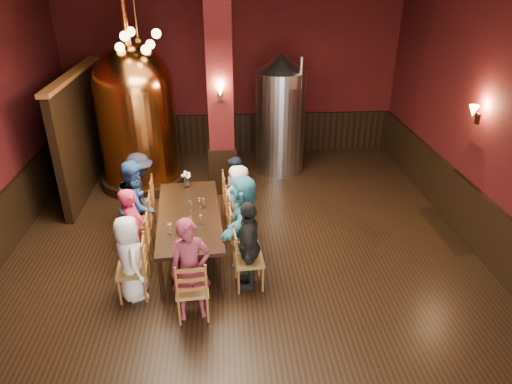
{
  "coord_description": "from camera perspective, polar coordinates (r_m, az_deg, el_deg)",
  "views": [
    {
      "loc": [
        -0.25,
        -6.12,
        4.4
      ],
      "look_at": [
        0.22,
        0.2,
        1.21
      ],
      "focal_mm": 32.0,
      "sensor_mm": 36.0,
      "label": 1
    }
  ],
  "objects": [
    {
      "name": "chair_2",
      "position": [
        7.99,
        -14.38,
        -3.75
      ],
      "size": [
        0.49,
        0.49,
        0.92
      ],
      "primitive_type": null,
      "rotation": [
        0.0,
        0.0,
        -1.5
      ],
      "color": "#955426",
      "rests_on": "ground"
    },
    {
      "name": "copper_kettle",
      "position": [
        9.93,
        -14.71,
        9.17
      ],
      "size": [
        1.89,
        1.89,
        4.24
      ],
      "rotation": [
        0.0,
        0.0,
        0.21
      ],
      "color": "black",
      "rests_on": "ground"
    },
    {
      "name": "wine_glass_5",
      "position": [
        7.12,
        -6.92,
        -3.51
      ],
      "size": [
        0.07,
        0.07,
        0.17
      ],
      "primitive_type": null,
      "color": "white",
      "rests_on": "dining_table"
    },
    {
      "name": "wainscot_right",
      "position": [
        8.39,
        26.62,
        -4.1
      ],
      "size": [
        0.08,
        9.9,
        1.0
      ],
      "primitive_type": "cube",
      "color": "black",
      "rests_on": "ground"
    },
    {
      "name": "chair_3",
      "position": [
        8.57,
        -14.02,
        -1.5
      ],
      "size": [
        0.49,
        0.49,
        0.92
      ],
      "primitive_type": null,
      "rotation": [
        0.0,
        0.0,
        -1.5
      ],
      "color": "#955426",
      "rests_on": "ground"
    },
    {
      "name": "person_2",
      "position": [
        7.83,
        -14.65,
        -1.64
      ],
      "size": [
        0.38,
        0.77,
        1.59
      ],
      "primitive_type": "imported",
      "rotation": [
        0.0,
        0.0,
        1.57
      ],
      "color": "#284B87",
      "rests_on": "ground"
    },
    {
      "name": "chair_8",
      "position": [
        6.37,
        -7.99,
        -11.82
      ],
      "size": [
        0.49,
        0.49,
        0.92
      ],
      "primitive_type": null,
      "rotation": [
        0.0,
        0.0,
        3.21
      ],
      "color": "#955426",
      "rests_on": "ground"
    },
    {
      "name": "column",
      "position": [
        9.17,
        -4.52,
        13.11
      ],
      "size": [
        0.58,
        0.58,
        4.5
      ],
      "primitive_type": "cube",
      "color": "#460F0F",
      "rests_on": "ground"
    },
    {
      "name": "person_1",
      "position": [
        7.3,
        -15.01,
        -4.66
      ],
      "size": [
        0.35,
        0.53,
        1.42
      ],
      "primitive_type": "imported",
      "rotation": [
        0.0,
        0.0,
        1.59
      ],
      "color": "#CE234C",
      "rests_on": "ground"
    },
    {
      "name": "chair_5",
      "position": [
        7.39,
        -1.57,
        -5.48
      ],
      "size": [
        0.49,
        0.49,
        0.92
      ],
      "primitive_type": null,
      "rotation": [
        0.0,
        0.0,
        1.64
      ],
      "color": "#955426",
      "rests_on": "ground"
    },
    {
      "name": "partition",
      "position": [
        10.29,
        -20.8,
        6.85
      ],
      "size": [
        0.22,
        3.5,
        2.4
      ],
      "primitive_type": "cube",
      "color": "black",
      "rests_on": "ground"
    },
    {
      "name": "person_5",
      "position": [
        7.24,
        -1.6,
        -3.48
      ],
      "size": [
        0.75,
        1.47,
        1.52
      ],
      "primitive_type": "imported",
      "rotation": [
        0.0,
        0.0,
        4.49
      ],
      "color": "teal",
      "rests_on": "ground"
    },
    {
      "name": "dining_table",
      "position": [
        7.53,
        -8.34,
        -3.13
      ],
      "size": [
        1.17,
        2.47,
        0.75
      ],
      "rotation": [
        0.0,
        0.0,
        0.07
      ],
      "color": "black",
      "rests_on": "ground"
    },
    {
      "name": "person_0",
      "position": [
        6.77,
        -15.46,
        -7.98
      ],
      "size": [
        0.62,
        0.75,
        1.31
      ],
      "primitive_type": "imported",
      "rotation": [
        0.0,
        0.0,
        1.94
      ],
      "color": "white",
      "rests_on": "ground"
    },
    {
      "name": "chair_7",
      "position": [
        8.54,
        -2.64,
        -0.76
      ],
      "size": [
        0.49,
        0.49,
        0.92
      ],
      "primitive_type": null,
      "rotation": [
        0.0,
        0.0,
        1.64
      ],
      "color": "#955426",
      "rests_on": "ground"
    },
    {
      "name": "sconce_column",
      "position": [
        8.9,
        -4.51,
        12.34
      ],
      "size": [
        0.2,
        0.2,
        0.36
      ],
      "primitive_type": null,
      "rotation": [
        0.0,
        0.0,
        3.14
      ],
      "color": "black",
      "rests_on": "column"
    },
    {
      "name": "chair_1",
      "position": [
        7.43,
        -14.78,
        -6.31
      ],
      "size": [
        0.49,
        0.49,
        0.92
      ],
      "primitive_type": null,
      "rotation": [
        0.0,
        0.0,
        -1.5
      ],
      "color": "#955426",
      "rests_on": "ground"
    },
    {
      "name": "chair_6",
      "position": [
        7.96,
        -2.14,
        -2.96
      ],
      "size": [
        0.49,
        0.49,
        0.92
      ],
      "primitive_type": null,
      "rotation": [
        0.0,
        0.0,
        1.64
      ],
      "color": "#955426",
      "rests_on": "ground"
    },
    {
      "name": "sconce_wall",
      "position": [
        8.36,
        26.06,
        8.78
      ],
      "size": [
        0.2,
        0.2,
        0.36
      ],
      "primitive_type": null,
      "rotation": [
        0.0,
        0.0,
        1.57
      ],
      "color": "black",
      "rests_on": "room"
    },
    {
      "name": "person_7",
      "position": [
        8.46,
        -2.67,
        0.3
      ],
      "size": [
        0.47,
        0.68,
        1.27
      ],
      "primitive_type": "imported",
      "rotation": [
        0.0,
        0.0,
        4.43
      ],
      "color": "#191E32",
      "rests_on": "ground"
    },
    {
      "name": "wine_glass_3",
      "position": [
        7.55,
        -8.22,
        -1.73
      ],
      "size": [
        0.07,
        0.07,
        0.17
      ],
      "primitive_type": null,
      "color": "white",
      "rests_on": "dining_table"
    },
    {
      "name": "room",
      "position": [
        6.49,
        -1.79,
        7.37
      ],
      "size": [
        10.0,
        10.02,
        4.5
      ],
      "color": "black",
      "rests_on": "ground"
    },
    {
      "name": "wine_glass_4",
      "position": [
        7.61,
        -6.55,
        -1.39
      ],
      "size": [
        0.07,
        0.07,
        0.17
      ],
      "primitive_type": null,
      "color": "white",
      "rests_on": "dining_table"
    },
    {
      "name": "chair_4",
      "position": [
        6.84,
        -0.88,
        -8.44
      ],
      "size": [
        0.49,
        0.49,
        0.92
      ],
      "primitive_type": null,
      "rotation": [
        0.0,
        0.0,
        1.64
      ],
      "color": "#955426",
      "rests_on": "ground"
    },
    {
      "name": "wainscot_back",
      "position": [
        11.75,
        -2.77,
        7.32
      ],
      "size": [
        7.9,
        0.08,
        1.0
      ],
      "primitive_type": "cube",
      "color": "black",
      "rests_on": "ground"
    },
    {
      "name": "person_8",
      "position": [
        6.19,
        -8.16,
        -9.67
      ],
      "size": [
        0.61,
        0.46,
        1.51
      ],
      "primitive_type": "imported",
      "rotation": [
        0.0,
        0.0,
        6.48
      ],
      "color": "maroon",
      "rests_on": "ground"
    },
    {
      "name": "steel_vessel",
      "position": [
        10.41,
        3.06,
        9.61
      ],
      "size": [
        1.43,
        1.43,
        2.68
      ],
      "rotation": [
        0.0,
        0.0,
        0.36
      ],
      "color": "#B2B2B7",
      "rests_on": "ground"
    },
    {
      "name": "chair_0",
      "position": [
        6.88,
        -15.26,
        -9.33
      ],
      "size": [
        0.49,
        0.49,
        0.92
      ],
      "primitive_type": null,
      "rotation": [
        0.0,
        0.0,
        -1.5
      ],
      "color": "#955426",
      "rests_on": "ground"
    },
    {
      "name": "pendant_cluster",
      "position": [
        9.24,
        -14.53,
        17.86
      ],
      "size": [
        0.9,
        0.9,
        1.7
      ],
      "primitive_type": null,
      "color": "#A57226",
      "rests_on": "room"
    },
    {
      "name": "wine_glass_1",
      "position": [
        7.62,
        -7.07,
        -1.37
      ],
      "size": [
        0.07,
        0.07,
        0.17
      ],
      "primitive_type": null,
      "color": "white",
      "rests_on": "dining_table"
    },
    {
      "name": "wine_glass_2",
      "position": [
        6.97,
        -10.7,
        -4.56
      ],
      "size": [
        0.07,
        0.07,
        0.17
      ],
      "primitive_type": null,
      "color": "white",
      "rests_on": "dining_table"
    },
    {
      "name": "rose_vase",
      "position": [
        8.3,
        -8.72,
        1.84
      ],
      "size": [
        0.18,
        0.18,
        0.3
      ],
      "color": "white",
      "rests_on": "dining_table"
    },
    {
      "name": "person_4",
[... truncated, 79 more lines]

